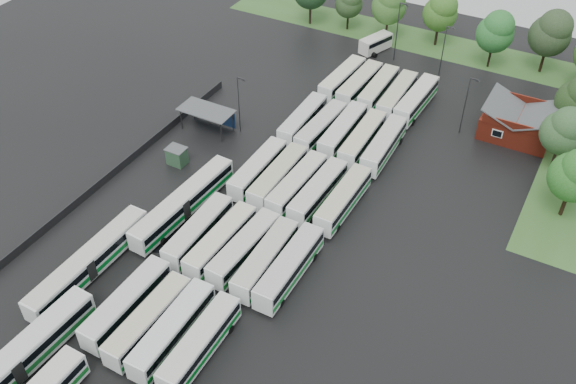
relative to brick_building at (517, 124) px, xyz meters
The scene contains 46 objects.
ground 49.08m from the brick_building, 119.30° to the right, with size 160.00×160.00×0.00m, color black.
brick_building is the anchor object (origin of this frame).
wash_shed 46.14m from the brick_building, 153.27° to the right, with size 8.20×4.20×3.58m.
utility_hut 50.26m from the brick_building, 143.11° to the right, with size 2.70×2.20×2.62m.
grass_strip_north 31.19m from the brick_building, 134.96° to the left, with size 80.00×10.00×0.01m, color #396729.
west_fence 57.83m from the brick_building, 143.04° to the right, with size 0.10×50.00×1.20m, color #2D2D30.
bus_r1c0 61.82m from the brick_building, 117.52° to the right, with size 2.70×12.32×3.43m.
bus_r1c1 60.88m from the brick_building, 114.36° to the right, with size 2.67×12.00×3.33m.
bus_r1c2 59.56m from the brick_building, 111.82° to the right, with size 2.85×12.35×3.42m.
bus_r1c3 58.33m from the brick_building, 108.71° to the right, with size 2.75×11.95×3.31m.
bus_r2c0 50.46m from the brick_building, 124.18° to the right, with size 2.73×11.94×3.31m.
bus_r2c1 48.80m from the brick_building, 120.82° to the right, with size 2.86×12.09×3.35m.
bus_r2c2 47.03m from the brick_building, 117.81° to the right, with size 3.10×12.13×3.35m.
bus_r2c3 45.93m from the brick_building, 114.20° to the right, with size 2.92×12.17×3.37m.
bus_r2c4 44.60m from the brick_building, 110.73° to the right, with size 2.73×12.53×3.48m.
bus_r3c0 39.67m from the brick_building, 135.50° to the right, with size 2.65×11.97×3.33m.
bus_r3c1 37.57m from the brick_building, 131.81° to the right, with size 2.69×12.34×3.43m.
bus_r3c2 35.79m from the brick_building, 128.06° to the right, with size 2.95×12.23×3.38m.
bus_r3c3 33.98m from the brick_building, 123.97° to the right, with size 2.92×12.19×3.37m.
bus_r3c4 31.95m from the brick_building, 118.94° to the right, with size 2.67×12.12×3.37m.
bus_r4c0 31.93m from the brick_building, 153.48° to the right, with size 2.78×11.99×3.32m.
bus_r4c1 29.23m from the brick_building, 149.78° to the right, with size 3.04×12.04×3.33m.
bus_r4c2 26.13m from the brick_building, 147.49° to the right, with size 2.89×12.44×3.45m.
bus_r4c3 23.69m from the brick_building, 141.98° to the right, with size 2.90×12.39×3.43m.
bus_r4c4 21.14m from the brick_building, 136.81° to the right, with size 2.98×12.30×3.40m.
bus_r5c0 28.51m from the brick_building, behind, with size 3.14×12.19×3.36m.
bus_r5c1 25.28m from the brick_building, behind, with size 2.98×12.34×3.42m.
bus_r5c2 22.07m from the brick_building, behind, with size 2.72×11.96×3.32m.
bus_r5c3 18.70m from the brick_building, behind, with size 2.82×12.24×3.39m.
bus_r5c4 15.56m from the brick_building, behind, with size 3.08×12.57×3.47m.
artic_bus_west_a 73.72m from the brick_building, 116.81° to the right, with size 3.38×18.74×3.46m.
artic_bus_west_b 50.65m from the brick_building, 130.71° to the right, with size 3.47×18.20×3.36m.
artic_bus_west_c 63.54m from the brick_building, 124.92° to the right, with size 2.80×18.08×3.35m.
minibus 32.19m from the brick_building, 153.46° to the left, with size 4.44×6.88×2.82m.
tree_north_1 41.98m from the brick_building, 151.65° to the left, with size 5.23×5.23×8.67m.
tree_north_2 35.39m from the brick_building, 145.46° to the left, with size 6.38×6.38×10.57m.
tree_north_3 29.88m from the brick_building, 132.24° to the left, with size 6.21×6.21×10.29m.
tree_north_4 21.20m from the brick_building, 116.23° to the left, with size 6.35×6.35×10.52m.
tree_north_5 21.78m from the brick_building, 91.97° to the left, with size 6.95×6.95×11.51m.
tree_east_1 9.85m from the brick_building, 40.63° to the right, with size 6.07×6.07×10.05m.
lamp_post_ne 8.89m from the brick_building, 155.06° to the right, with size 1.45×0.28×9.41m.
lamp_post_nw 41.39m from the brick_building, 152.55° to the right, with size 1.43×0.28×9.27m.
lamp_post_back_w 27.98m from the brick_building, 152.14° to the left, with size 1.64×0.32×10.67m.
lamp_post_back_e 19.32m from the brick_building, 144.73° to the left, with size 1.44×0.28×9.36m.
puddle_2 53.64m from the brick_building, 128.35° to the right, with size 8.19×8.19×0.01m, color black.
puddle_3 47.10m from the brick_building, 116.93° to the right, with size 3.29×3.29×0.01m, color black.
Camera 1 is at (32.34, -43.05, 55.57)m, focal length 40.00 mm.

